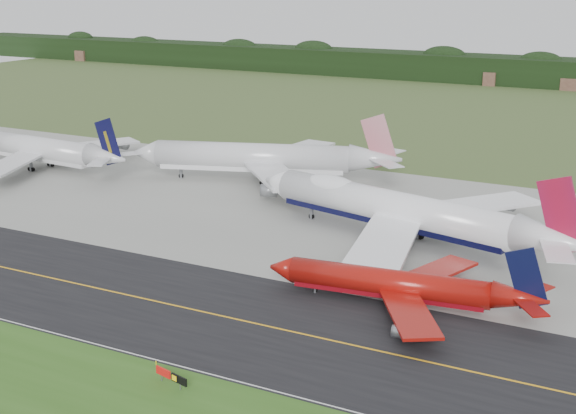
# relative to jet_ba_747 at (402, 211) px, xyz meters

# --- Properties ---
(ground) EXTENTS (600.00, 600.00, 0.00)m
(ground) POSITION_rel_jet_ba_747_xyz_m (-9.00, -39.79, -5.91)
(ground) COLOR #415527
(ground) RESTS_ON ground
(taxiway) EXTENTS (400.00, 32.00, 0.02)m
(taxiway) POSITION_rel_jet_ba_747_xyz_m (-9.00, -43.79, -5.90)
(taxiway) COLOR black
(taxiway) RESTS_ON ground
(apron) EXTENTS (400.00, 78.00, 0.01)m
(apron) POSITION_rel_jet_ba_747_xyz_m (-9.00, 11.21, -5.90)
(apron) COLOR gray
(apron) RESTS_ON ground
(taxiway_centreline) EXTENTS (400.00, 0.40, 0.00)m
(taxiway_centreline) POSITION_rel_jet_ba_747_xyz_m (-9.00, -43.79, -5.88)
(taxiway_centreline) COLOR orange
(taxiway_centreline) RESTS_ON taxiway
(taxiway_edge_line) EXTENTS (400.00, 0.25, 0.00)m
(taxiway_edge_line) POSITION_rel_jet_ba_747_xyz_m (-9.00, -59.29, -5.88)
(taxiway_edge_line) COLOR silver
(taxiway_edge_line) RESTS_ON taxiway
(horizon_treeline) EXTENTS (700.00, 25.00, 12.00)m
(horizon_treeline) POSITION_rel_jet_ba_747_xyz_m (-9.00, 233.97, -0.44)
(horizon_treeline) COLOR black
(horizon_treeline) RESTS_ON ground
(jet_ba_747) EXTENTS (68.36, 55.60, 17.37)m
(jet_ba_747) POSITION_rel_jet_ba_747_xyz_m (0.00, 0.00, 0.00)
(jet_ba_747) COLOR white
(jet_ba_747) RESTS_ON ground
(jet_red_737) EXTENTS (41.88, 33.93, 11.30)m
(jet_red_737) POSITION_rel_jet_ba_747_xyz_m (10.46, -28.05, -2.79)
(jet_red_737) COLOR #98100B
(jet_red_737) RESTS_ON ground
(jet_navy_gold) EXTENTS (59.13, 51.36, 15.25)m
(jet_navy_gold) POSITION_rel_jet_ba_747_xyz_m (-100.62, 12.58, -0.90)
(jet_navy_gold) COLOR silver
(jet_navy_gold) RESTS_ON ground
(jet_star_tail) EXTENTS (62.66, 51.00, 16.93)m
(jet_star_tail) POSITION_rel_jet_ba_747_xyz_m (-43.59, 27.56, -0.27)
(jet_star_tail) COLOR silver
(jet_star_tail) RESTS_ON ground
(taxiway_sign) EXTENTS (5.25, 1.45, 1.78)m
(taxiway_sign) POSITION_rel_jet_ba_747_xyz_m (-5.70, -63.81, -4.65)
(taxiway_sign) COLOR slate
(taxiway_sign) RESTS_ON ground
(edge_marker_center) EXTENTS (0.16, 0.16, 0.50)m
(edge_marker_center) POSITION_rel_jet_ba_747_xyz_m (-10.58, -60.29, -5.66)
(edge_marker_center) COLOR yellow
(edge_marker_center) RESTS_ON ground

